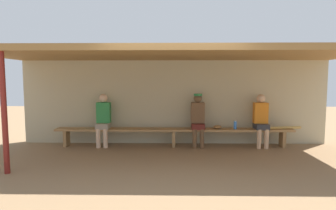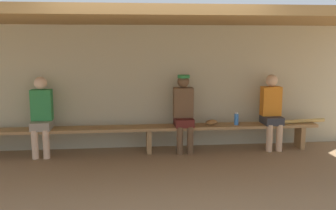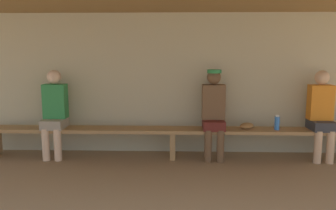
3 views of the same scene
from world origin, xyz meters
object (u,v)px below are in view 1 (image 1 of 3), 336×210
object	(u,v)px
bench	(174,131)
player_in_red	(198,117)
water_bottle_orange	(235,125)
baseball_bat	(285,128)
support_post	(4,113)
baseball_glove_dark_brown	(218,127)
player_rightmost	(261,118)
player_shirtless_tan	(103,118)

from	to	relation	value
bench	player_in_red	world-z (taller)	player_in_red
water_bottle_orange	baseball_bat	xyz separation A→B (m)	(1.25, 0.03, -0.07)
water_bottle_orange	baseball_bat	bearing A→B (deg)	1.45
support_post	baseball_glove_dark_brown	xyz separation A→B (m)	(4.15, 2.11, -0.60)
support_post	player_rightmost	distance (m)	5.66
player_rightmost	water_bottle_orange	xyz separation A→B (m)	(-0.65, -0.03, -0.16)
support_post	water_bottle_orange	xyz separation A→B (m)	(4.59, 2.07, -0.54)
baseball_glove_dark_brown	baseball_bat	bearing A→B (deg)	-37.63
bench	player_rightmost	xyz separation A→B (m)	(2.20, 0.00, 0.34)
player_shirtless_tan	player_in_red	xyz separation A→B (m)	(2.40, 0.00, 0.02)
player_shirtless_tan	water_bottle_orange	size ratio (longest dim) A/B	6.05
player_shirtless_tan	bench	bearing A→B (deg)	-0.10
player_rightmost	support_post	bearing A→B (deg)	-158.12
bench	player_in_red	size ratio (longest dim) A/B	4.46
support_post	water_bottle_orange	size ratio (longest dim) A/B	9.97
player_shirtless_tan	baseball_glove_dark_brown	distance (m)	2.91
bench	water_bottle_orange	bearing A→B (deg)	-1.17
player_shirtless_tan	support_post	bearing A→B (deg)	-120.64
water_bottle_orange	player_in_red	bearing A→B (deg)	177.85
player_shirtless_tan	water_bottle_orange	bearing A→B (deg)	-0.59
bench	player_rightmost	distance (m)	2.22
bench	player_rightmost	size ratio (longest dim) A/B	4.49
player_in_red	bench	bearing A→B (deg)	-179.67
support_post	baseball_bat	size ratio (longest dim) A/B	2.56
player_in_red	baseball_bat	xyz separation A→B (m)	(2.18, -0.00, -0.25)
bench	player_rightmost	world-z (taller)	player_rightmost
water_bottle_orange	baseball_glove_dark_brown	bearing A→B (deg)	173.91
water_bottle_orange	player_rightmost	bearing A→B (deg)	3.05
support_post	player_rightmost	size ratio (longest dim) A/B	1.65
player_rightmost	player_in_red	bearing A→B (deg)	179.98
support_post	bench	xyz separation A→B (m)	(3.04, 2.10, -0.71)
player_rightmost	player_in_red	xyz separation A→B (m)	(-1.59, 0.00, 0.02)
bench	water_bottle_orange	world-z (taller)	water_bottle_orange
bench	player_in_red	bearing A→B (deg)	0.33
player_in_red	water_bottle_orange	xyz separation A→B (m)	(0.94, -0.04, -0.18)
bench	player_shirtless_tan	distance (m)	1.83
support_post	player_in_red	world-z (taller)	support_post
player_in_red	water_bottle_orange	size ratio (longest dim) A/B	6.10
player_rightmost	baseball_glove_dark_brown	world-z (taller)	player_rightmost
bench	water_bottle_orange	distance (m)	1.56
bench	baseball_glove_dark_brown	xyz separation A→B (m)	(1.11, 0.01, 0.12)
player_rightmost	water_bottle_orange	bearing A→B (deg)	-176.95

